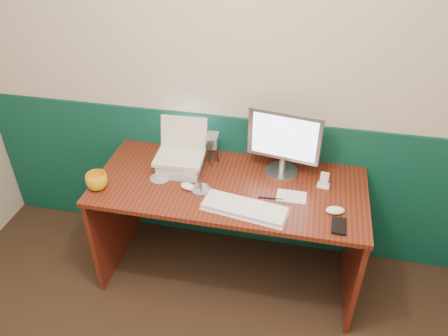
% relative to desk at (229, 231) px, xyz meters
% --- Properties ---
extents(back_wall, '(3.50, 0.04, 2.50)m').
position_rel_desk_xyz_m(back_wall, '(-0.04, 0.37, 0.88)').
color(back_wall, beige).
rests_on(back_wall, ground).
extents(wainscot, '(3.48, 0.02, 1.00)m').
position_rel_desk_xyz_m(wainscot, '(-0.04, 0.36, 0.12)').
color(wainscot, '#08372E').
rests_on(wainscot, ground).
extents(desk, '(1.60, 0.70, 0.75)m').
position_rel_desk_xyz_m(desk, '(0.00, 0.00, 0.00)').
color(desk, '#3E190B').
rests_on(desk, ground).
extents(laptop_riser, '(0.26, 0.22, 0.09)m').
position_rel_desk_xyz_m(laptop_riser, '(-0.32, 0.07, 0.42)').
color(laptop_riser, silver).
rests_on(laptop_riser, desk).
extents(laptop, '(0.30, 0.23, 0.24)m').
position_rel_desk_xyz_m(laptop, '(-0.32, 0.07, 0.58)').
color(laptop, silver).
rests_on(laptop, laptop_riser).
extents(monitor, '(0.44, 0.19, 0.43)m').
position_rel_desk_xyz_m(monitor, '(0.29, 0.18, 0.59)').
color(monitor, '#B1B1B6').
rests_on(monitor, desk).
extents(keyboard, '(0.48, 0.22, 0.03)m').
position_rel_desk_xyz_m(keyboard, '(0.13, -0.22, 0.39)').
color(keyboard, white).
rests_on(keyboard, desk).
extents(mouse_right, '(0.11, 0.08, 0.03)m').
position_rel_desk_xyz_m(mouse_right, '(0.61, -0.13, 0.39)').
color(mouse_right, white).
rests_on(mouse_right, desk).
extents(mouse_left, '(0.11, 0.08, 0.03)m').
position_rel_desk_xyz_m(mouse_left, '(-0.23, -0.09, 0.39)').
color(mouse_left, white).
rests_on(mouse_left, desk).
extents(mug, '(0.14, 0.14, 0.10)m').
position_rel_desk_xyz_m(mug, '(-0.74, -0.19, 0.42)').
color(mug, gold).
rests_on(mug, desk).
extents(camcorder, '(0.09, 0.12, 0.18)m').
position_rel_desk_xyz_m(camcorder, '(-0.15, 0.20, 0.46)').
color(camcorder, '#A2A3A7').
rests_on(camcorder, desk).
extents(cd_spindle, '(0.11, 0.11, 0.02)m').
position_rel_desk_xyz_m(cd_spindle, '(-0.14, -0.11, 0.39)').
color(cd_spindle, '#B0B8C1').
rests_on(cd_spindle, desk).
extents(cd_loose_a, '(0.12, 0.12, 0.00)m').
position_rel_desk_xyz_m(cd_loose_a, '(-0.42, -0.02, 0.38)').
color(cd_loose_a, silver).
rests_on(cd_loose_a, desk).
extents(pen, '(0.14, 0.01, 0.01)m').
position_rel_desk_xyz_m(pen, '(0.26, -0.08, 0.38)').
color(pen, black).
rests_on(pen, desk).
extents(papers, '(0.17, 0.11, 0.00)m').
position_rel_desk_xyz_m(papers, '(0.37, -0.04, 0.38)').
color(papers, white).
rests_on(papers, desk).
extents(dock, '(0.08, 0.06, 0.01)m').
position_rel_desk_xyz_m(dock, '(0.54, 0.09, 0.38)').
color(dock, white).
rests_on(dock, desk).
extents(music_player, '(0.05, 0.03, 0.08)m').
position_rel_desk_xyz_m(music_player, '(0.54, 0.09, 0.43)').
color(music_player, white).
rests_on(music_player, dock).
extents(pda, '(0.08, 0.13, 0.01)m').
position_rel_desk_xyz_m(pda, '(0.63, -0.24, 0.38)').
color(pda, black).
rests_on(pda, desk).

